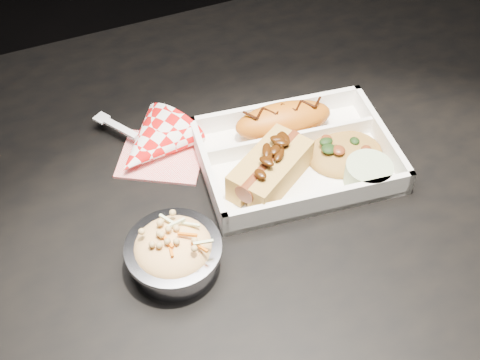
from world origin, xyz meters
name	(u,v)px	position (x,y,z in m)	size (l,w,h in m)	color
dining_table	(250,218)	(0.00, 0.00, 0.66)	(1.20, 0.80, 0.75)	black
food_tray	(296,158)	(0.06, 0.00, 0.76)	(0.27, 0.21, 0.04)	white
fried_pastry	(283,120)	(0.07, 0.05, 0.78)	(0.14, 0.05, 0.05)	#C36313
hotdog	(271,167)	(0.02, -0.02, 0.78)	(0.13, 0.11, 0.06)	#BD9040
fried_rice_mound	(346,148)	(0.13, -0.02, 0.77)	(0.10, 0.09, 0.03)	#AD7932
cupcake_liner	(368,174)	(0.13, -0.07, 0.77)	(0.06, 0.06, 0.03)	#A8BE90
foil_coleslaw_cup	(174,251)	(-0.14, -0.09, 0.78)	(0.11, 0.11, 0.06)	silver
napkin_fork	(151,146)	(-0.11, 0.09, 0.77)	(0.15, 0.17, 0.10)	red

